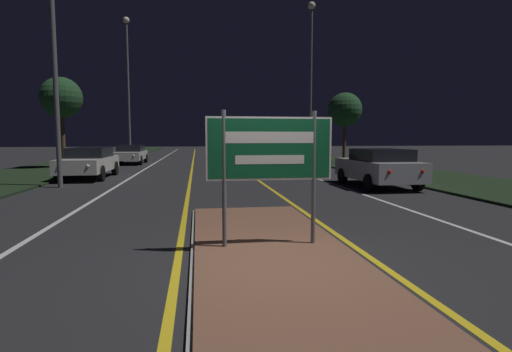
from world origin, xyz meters
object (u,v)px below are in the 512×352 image
Objects in this scene: streetlight_left_far at (128,75)px; car_approaching_1 at (130,154)px; car_receding_2 at (244,151)px; car_approaching_0 at (89,162)px; car_receding_1 at (266,157)px; streetlight_right_near at (311,66)px; car_receding_3 at (234,148)px; highway_sign at (270,153)px; car_receding_0 at (378,167)px.

streetlight_left_far is 6.79m from car_approaching_1.
car_approaching_0 is at bearing -121.84° from car_receding_2.
car_receding_1 is 0.98× the size of car_approaching_1.
car_approaching_0 is at bearing -155.99° from car_receding_1.
streetlight_right_near is 9.81m from car_receding_2.
car_receding_2 is (-3.71, 6.89, -5.92)m from streetlight_right_near.
highway_sign is at bearing -94.39° from car_receding_3.
car_approaching_1 is (-11.42, 15.08, -0.04)m from car_receding_0.
highway_sign is 9.69m from car_receding_0.
streetlight_right_near reaches higher than car_receding_0.
car_receding_3 is (9.03, 8.93, -5.94)m from streetlight_left_far.
car_receding_0 reaches higher than car_receding_2.
car_receding_3 is (-2.92, 27.20, -0.00)m from car_receding_0.
car_approaching_1 is (0.22, 10.10, -0.03)m from car_approaching_0.
streetlight_left_far is 2.42× the size of car_receding_1.
streetlight_right_near reaches higher than car_receding_2.
car_approaching_1 is (-8.58, -4.08, 0.00)m from car_receding_2.
highway_sign is 0.46× the size of car_approaching_0.
car_receding_3 reaches higher than car_receding_2.
streetlight_right_near is 13.92m from car_approaching_1.
streetlight_left_far reaches higher than car_approaching_1.
streetlight_left_far reaches higher than highway_sign.
highway_sign is 27.17m from car_receding_2.
streetlight_right_near is 2.36× the size of car_receding_2.
car_receding_2 is 9.50m from car_approaching_1.
streetlight_left_far is 2.41× the size of car_receding_2.
streetlight_left_far is at bearing 154.95° from streetlight_right_near.
highway_sign reaches higher than car_approaching_1.
car_receding_0 is 0.90× the size of car_approaching_1.
car_receding_0 reaches higher than car_receding_3.
highway_sign is 0.20× the size of streetlight_right_near.
car_receding_0 is 0.92× the size of car_receding_2.
streetlight_left_far is at bearing 103.65° from highway_sign.
streetlight_left_far is 2.37× the size of car_approaching_1.
car_receding_2 is at bearing -89.43° from car_receding_3.
streetlight_right_near is at bearing 72.17° from highway_sign.
streetlight_left_far is (-6.34, 26.12, 5.10)m from highway_sign.
car_approaching_1 is at bearing 167.13° from streetlight_right_near.
streetlight_right_near reaches higher than car_approaching_1.
highway_sign is 0.47× the size of car_approaching_1.
car_receding_3 is at bearing 90.59° from car_receding_1.
car_receding_2 is 0.96× the size of car_approaching_0.
streetlight_left_far is 14.02m from car_receding_3.
streetlight_left_far reaches higher than car_receding_2.
car_approaching_0 is (0.31, -13.28, -5.94)m from streetlight_left_far.
car_receding_2 is (2.77, 27.02, -0.88)m from highway_sign.
streetlight_left_far reaches higher than car_approaching_0.
car_receding_3 reaches higher than car_approaching_0.
car_receding_3 reaches higher than car_receding_1.
car_receding_1 is 9.76m from car_approaching_0.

